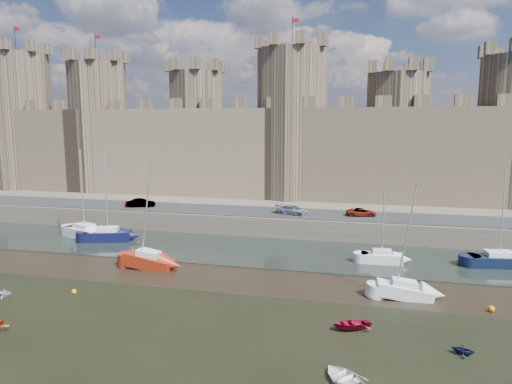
{
  "coord_description": "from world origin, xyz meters",
  "views": [
    {
      "loc": [
        13.52,
        -24.19,
        14.19
      ],
      "look_at": [
        2.48,
        22.0,
        7.04
      ],
      "focal_mm": 32.0,
      "sensor_mm": 36.0,
      "label": 1
    }
  ],
  "objects_px": {
    "car_1": "(141,203)",
    "car_2": "(293,210)",
    "sailboat_5": "(404,290)",
    "car_3": "(361,212)",
    "sailboat_1": "(108,235)",
    "sailboat_4": "(149,260)",
    "sailboat_2": "(382,257)",
    "sailboat_0": "(85,231)",
    "sailboat_3": "(499,260)",
    "car_0": "(138,203)"
  },
  "relations": [
    {
      "from": "car_1",
      "to": "car_2",
      "type": "distance_m",
      "value": 21.56
    },
    {
      "from": "sailboat_5",
      "to": "car_2",
      "type": "bearing_deg",
      "value": 118.54
    },
    {
      "from": "car_1",
      "to": "car_3",
      "type": "relative_size",
      "value": 0.99
    },
    {
      "from": "car_3",
      "to": "sailboat_1",
      "type": "bearing_deg",
      "value": 99.8
    },
    {
      "from": "sailboat_5",
      "to": "car_1",
      "type": "bearing_deg",
      "value": 145.88
    },
    {
      "from": "car_1",
      "to": "sailboat_5",
      "type": "distance_m",
      "value": 39.44
    },
    {
      "from": "sailboat_4",
      "to": "sailboat_5",
      "type": "distance_m",
      "value": 24.06
    },
    {
      "from": "sailboat_2",
      "to": "sailboat_5",
      "type": "distance_m",
      "value": 9.33
    },
    {
      "from": "car_2",
      "to": "sailboat_0",
      "type": "relative_size",
      "value": 0.4
    },
    {
      "from": "car_2",
      "to": "car_1",
      "type": "bearing_deg",
      "value": 104.86
    },
    {
      "from": "sailboat_0",
      "to": "sailboat_5",
      "type": "relative_size",
      "value": 1.14
    },
    {
      "from": "sailboat_2",
      "to": "sailboat_4",
      "type": "height_order",
      "value": "sailboat_4"
    },
    {
      "from": "car_2",
      "to": "car_3",
      "type": "relative_size",
      "value": 1.14
    },
    {
      "from": "sailboat_3",
      "to": "sailboat_1",
      "type": "bearing_deg",
      "value": 172.39
    },
    {
      "from": "car_3",
      "to": "sailboat_4",
      "type": "distance_m",
      "value": 27.5
    },
    {
      "from": "sailboat_2",
      "to": "sailboat_4",
      "type": "xyz_separation_m",
      "value": [
        -22.47,
        -6.92,
        0.08
      ]
    },
    {
      "from": "sailboat_3",
      "to": "car_1",
      "type": "bearing_deg",
      "value": 160.23
    },
    {
      "from": "car_1",
      "to": "car_3",
      "type": "xyz_separation_m",
      "value": [
        30.18,
        0.74,
        -0.09
      ]
    },
    {
      "from": "car_3",
      "to": "sailboat_1",
      "type": "xyz_separation_m",
      "value": [
        -29.8,
        -10.15,
        -2.18
      ]
    },
    {
      "from": "sailboat_1",
      "to": "car_2",
      "type": "bearing_deg",
      "value": 5.35
    },
    {
      "from": "sailboat_0",
      "to": "sailboat_1",
      "type": "relative_size",
      "value": 1.01
    },
    {
      "from": "sailboat_0",
      "to": "sailboat_4",
      "type": "height_order",
      "value": "sailboat_4"
    },
    {
      "from": "car_2",
      "to": "sailboat_4",
      "type": "height_order",
      "value": "sailboat_4"
    },
    {
      "from": "car_2",
      "to": "sailboat_5",
      "type": "bearing_deg",
      "value": -132.13
    },
    {
      "from": "car_3",
      "to": "sailboat_2",
      "type": "bearing_deg",
      "value": -178.14
    },
    {
      "from": "sailboat_0",
      "to": "sailboat_3",
      "type": "relative_size",
      "value": 1.12
    },
    {
      "from": "sailboat_0",
      "to": "sailboat_2",
      "type": "xyz_separation_m",
      "value": [
        35.81,
        -2.29,
        -0.1
      ]
    },
    {
      "from": "car_3",
      "to": "car_2",
      "type": "bearing_deg",
      "value": 88.23
    },
    {
      "from": "sailboat_3",
      "to": "sailboat_4",
      "type": "height_order",
      "value": "sailboat_4"
    },
    {
      "from": "sailboat_2",
      "to": "sailboat_4",
      "type": "distance_m",
      "value": 23.51
    },
    {
      "from": "sailboat_1",
      "to": "sailboat_5",
      "type": "xyz_separation_m",
      "value": [
        33.5,
        -10.62,
        -0.14
      ]
    },
    {
      "from": "car_1",
      "to": "sailboat_5",
      "type": "relative_size",
      "value": 0.39
    },
    {
      "from": "car_3",
      "to": "sailboat_2",
      "type": "xyz_separation_m",
      "value": [
        2.22,
        -11.56,
        -2.29
      ]
    },
    {
      "from": "sailboat_1",
      "to": "sailboat_3",
      "type": "relative_size",
      "value": 1.11
    },
    {
      "from": "sailboat_0",
      "to": "sailboat_2",
      "type": "relative_size",
      "value": 1.23
    },
    {
      "from": "sailboat_2",
      "to": "sailboat_5",
      "type": "relative_size",
      "value": 0.93
    },
    {
      "from": "sailboat_4",
      "to": "sailboat_2",
      "type": "bearing_deg",
      "value": 20.92
    },
    {
      "from": "car_0",
      "to": "sailboat_0",
      "type": "bearing_deg",
      "value": 142.22
    },
    {
      "from": "car_0",
      "to": "sailboat_4",
      "type": "bearing_deg",
      "value": -168.75
    },
    {
      "from": "sailboat_2",
      "to": "sailboat_3",
      "type": "distance_m",
      "value": 11.42
    },
    {
      "from": "sailboat_2",
      "to": "car_3",
      "type": "bearing_deg",
      "value": 99.07
    },
    {
      "from": "car_3",
      "to": "sailboat_0",
      "type": "bearing_deg",
      "value": 96.42
    },
    {
      "from": "car_3",
      "to": "sailboat_0",
      "type": "relative_size",
      "value": 0.35
    },
    {
      "from": "car_0",
      "to": "car_2",
      "type": "xyz_separation_m",
      "value": [
        22.07,
        -0.41,
        0.03
      ]
    },
    {
      "from": "car_2",
      "to": "sailboat_4",
      "type": "relative_size",
      "value": 0.38
    },
    {
      "from": "car_1",
      "to": "sailboat_1",
      "type": "xyz_separation_m",
      "value": [
        0.38,
        -9.42,
        -2.27
      ]
    },
    {
      "from": "car_0",
      "to": "sailboat_4",
      "type": "relative_size",
      "value": 0.31
    },
    {
      "from": "car_1",
      "to": "sailboat_3",
      "type": "bearing_deg",
      "value": -119.03
    },
    {
      "from": "car_2",
      "to": "sailboat_2",
      "type": "distance_m",
      "value": 15.26
    },
    {
      "from": "sailboat_1",
      "to": "sailboat_2",
      "type": "relative_size",
      "value": 1.22
    }
  ]
}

